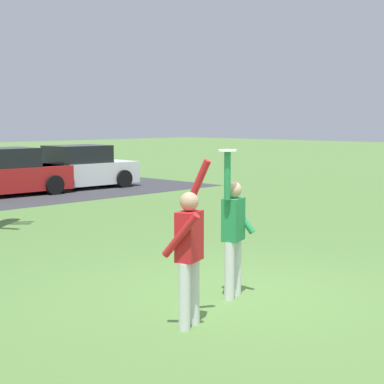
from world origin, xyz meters
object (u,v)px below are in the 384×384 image
(person_defender, at_px, (189,248))
(parked_car_white, at_px, (80,169))
(person_catcher, at_px, (233,229))
(parked_car_red, at_px, (5,174))
(frisbee_disc, at_px, (228,150))

(person_defender, distance_m, parked_car_white, 15.94)
(person_catcher, height_order, person_defender, person_catcher)
(parked_car_red, bearing_deg, person_defender, -107.75)
(parked_car_red, xyz_separation_m, parked_car_white, (3.06, 0.05, 0.00))
(person_catcher, xyz_separation_m, parked_car_red, (3.81, 13.19, -0.25))
(person_defender, height_order, parked_car_red, person_defender)
(parked_car_white, bearing_deg, parked_car_red, -176.25)
(person_defender, distance_m, parked_car_red, 14.56)
(parked_car_red, bearing_deg, parked_car_white, 3.75)
(frisbee_disc, relative_size, parked_car_white, 0.06)
(person_defender, bearing_deg, parked_car_white, 40.95)
(person_catcher, bearing_deg, person_defender, -0.00)
(person_defender, relative_size, frisbee_disc, 8.25)
(person_catcher, distance_m, parked_car_red, 13.73)
(person_catcher, height_order, parked_car_red, person_catcher)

